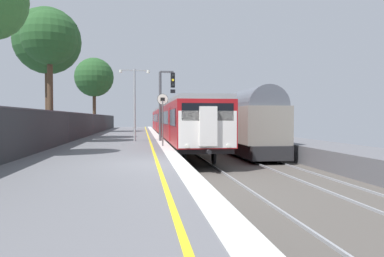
{
  "coord_description": "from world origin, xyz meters",
  "views": [
    {
      "loc": [
        -0.86,
        -12.54,
        1.53
      ],
      "look_at": [
        1.71,
        6.74,
        1.0
      ],
      "focal_mm": 35.08,
      "sensor_mm": 36.0,
      "label": 1
    }
  ],
  "objects_px": {
    "freight_train_adjacent_track": "(201,120)",
    "platform_lamp_mid": "(135,98)",
    "background_tree_right": "(50,40)",
    "signal_gantry": "(164,97)",
    "commuter_train_at_platform": "(173,121)",
    "speed_limit_sign": "(163,113)",
    "background_tree_centre": "(94,79)",
    "background_tree_left": "(49,43)"
  },
  "relations": [
    {
      "from": "platform_lamp_mid",
      "to": "background_tree_right",
      "type": "height_order",
      "value": "background_tree_right"
    },
    {
      "from": "commuter_train_at_platform",
      "to": "background_tree_right",
      "type": "xyz_separation_m",
      "value": [
        -8.48,
        -12.64,
        5.02
      ]
    },
    {
      "from": "platform_lamp_mid",
      "to": "background_tree_left",
      "type": "bearing_deg",
      "value": 154.39
    },
    {
      "from": "platform_lamp_mid",
      "to": "background_tree_right",
      "type": "xyz_separation_m",
      "value": [
        -5.03,
        -1.35,
        3.4
      ]
    },
    {
      "from": "commuter_train_at_platform",
      "to": "signal_gantry",
      "type": "bearing_deg",
      "value": -97.45
    },
    {
      "from": "freight_train_adjacent_track",
      "to": "background_tree_right",
      "type": "distance_m",
      "value": 24.61
    },
    {
      "from": "signal_gantry",
      "to": "commuter_train_at_platform",
      "type": "bearing_deg",
      "value": 82.55
    },
    {
      "from": "freight_train_adjacent_track",
      "to": "background_tree_right",
      "type": "bearing_deg",
      "value": -121.18
    },
    {
      "from": "signal_gantry",
      "to": "background_tree_centre",
      "type": "bearing_deg",
      "value": 111.44
    },
    {
      "from": "signal_gantry",
      "to": "speed_limit_sign",
      "type": "distance_m",
      "value": 4.97
    },
    {
      "from": "freight_train_adjacent_track",
      "to": "background_tree_left",
      "type": "distance_m",
      "value": 21.96
    },
    {
      "from": "freight_train_adjacent_track",
      "to": "platform_lamp_mid",
      "type": "xyz_separation_m",
      "value": [
        -7.45,
        -19.27,
        1.53
      ]
    },
    {
      "from": "signal_gantry",
      "to": "background_tree_centre",
      "type": "relative_size",
      "value": 0.58
    },
    {
      "from": "platform_lamp_mid",
      "to": "background_tree_right",
      "type": "relative_size",
      "value": 0.59
    },
    {
      "from": "commuter_train_at_platform",
      "to": "freight_train_adjacent_track",
      "type": "height_order",
      "value": "freight_train_adjacent_track"
    },
    {
      "from": "background_tree_centre",
      "to": "platform_lamp_mid",
      "type": "bearing_deg",
      "value": -74.59
    },
    {
      "from": "commuter_train_at_platform",
      "to": "background_tree_right",
      "type": "relative_size",
      "value": 4.92
    },
    {
      "from": "speed_limit_sign",
      "to": "platform_lamp_mid",
      "type": "bearing_deg",
      "value": 108.79
    },
    {
      "from": "freight_train_adjacent_track",
      "to": "speed_limit_sign",
      "type": "distance_m",
      "value": 24.69
    },
    {
      "from": "background_tree_centre",
      "to": "speed_limit_sign",
      "type": "bearing_deg",
      "value": -73.86
    },
    {
      "from": "commuter_train_at_platform",
      "to": "freight_train_adjacent_track",
      "type": "xyz_separation_m",
      "value": [
        4.0,
        7.98,
        0.09
      ]
    },
    {
      "from": "speed_limit_sign",
      "to": "commuter_train_at_platform",
      "type": "bearing_deg",
      "value": 83.42
    },
    {
      "from": "platform_lamp_mid",
      "to": "background_tree_centre",
      "type": "height_order",
      "value": "background_tree_centre"
    },
    {
      "from": "background_tree_left",
      "to": "speed_limit_sign",
      "type": "bearing_deg",
      "value": -44.71
    },
    {
      "from": "background_tree_centre",
      "to": "commuter_train_at_platform",
      "type": "bearing_deg",
      "value": -36.32
    },
    {
      "from": "signal_gantry",
      "to": "platform_lamp_mid",
      "type": "relative_size",
      "value": 0.98
    },
    {
      "from": "freight_train_adjacent_track",
      "to": "platform_lamp_mid",
      "type": "relative_size",
      "value": 10.49
    },
    {
      "from": "background_tree_left",
      "to": "background_tree_centre",
      "type": "relative_size",
      "value": 1.16
    },
    {
      "from": "background_tree_centre",
      "to": "background_tree_right",
      "type": "height_order",
      "value": "background_tree_centre"
    },
    {
      "from": "commuter_train_at_platform",
      "to": "speed_limit_sign",
      "type": "height_order",
      "value": "commuter_train_at_platform"
    },
    {
      "from": "signal_gantry",
      "to": "background_tree_right",
      "type": "bearing_deg",
      "value": -168.22
    },
    {
      "from": "speed_limit_sign",
      "to": "background_tree_left",
      "type": "height_order",
      "value": "background_tree_left"
    },
    {
      "from": "speed_limit_sign",
      "to": "background_tree_left",
      "type": "distance_m",
      "value": 12.01
    },
    {
      "from": "commuter_train_at_platform",
      "to": "background_tree_centre",
      "type": "bearing_deg",
      "value": 143.68
    },
    {
      "from": "platform_lamp_mid",
      "to": "background_tree_left",
      "type": "relative_size",
      "value": 0.51
    },
    {
      "from": "commuter_train_at_platform",
      "to": "signal_gantry",
      "type": "height_order",
      "value": "signal_gantry"
    },
    {
      "from": "signal_gantry",
      "to": "speed_limit_sign",
      "type": "bearing_deg",
      "value": -94.54
    },
    {
      "from": "background_tree_left",
      "to": "background_tree_right",
      "type": "bearing_deg",
      "value": -75.72
    },
    {
      "from": "commuter_train_at_platform",
      "to": "platform_lamp_mid",
      "type": "relative_size",
      "value": 8.31
    },
    {
      "from": "background_tree_right",
      "to": "signal_gantry",
      "type": "bearing_deg",
      "value": 11.78
    },
    {
      "from": "commuter_train_at_platform",
      "to": "background_tree_left",
      "type": "relative_size",
      "value": 4.23
    },
    {
      "from": "commuter_train_at_platform",
      "to": "background_tree_centre",
      "type": "xyz_separation_m",
      "value": [
        -8.23,
        6.05,
        4.61
      ]
    }
  ]
}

